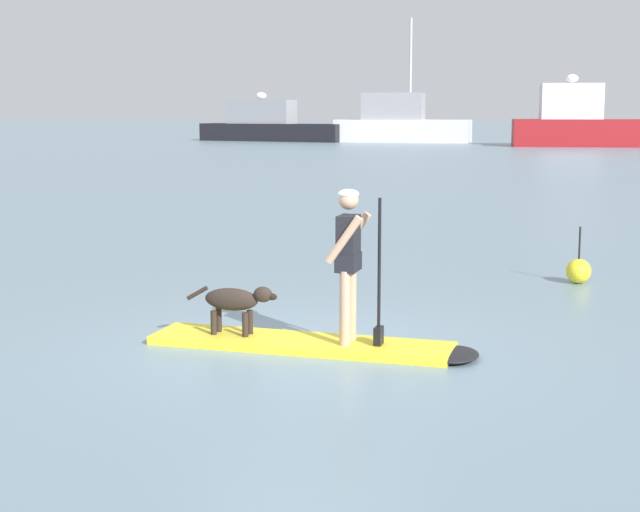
{
  "coord_description": "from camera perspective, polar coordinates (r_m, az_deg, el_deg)",
  "views": [
    {
      "loc": [
        2.5,
        -10.24,
        2.67
      ],
      "look_at": [
        0.0,
        1.0,
        0.9
      ],
      "focal_mm": 53.78,
      "sensor_mm": 36.0,
      "label": 1
    }
  ],
  "objects": [
    {
      "name": "moored_boat_far_port",
      "position": [
        79.02,
        4.8,
        7.85
      ],
      "size": [
        10.95,
        3.72,
        9.89
      ],
      "color": "silver",
      "rests_on": "ground_plane"
    },
    {
      "name": "marker_buoy",
      "position": [
        15.33,
        15.13,
        -0.86
      ],
      "size": [
        0.38,
        0.38,
        0.88
      ],
      "color": "yellow",
      "rests_on": "ground_plane"
    },
    {
      "name": "moored_boat_starboard",
      "position": [
        81.45,
        -3.06,
        7.75
      ],
      "size": [
        13.07,
        5.38,
        4.07
      ],
      "color": "black",
      "rests_on": "ground_plane"
    },
    {
      "name": "ground_plane",
      "position": [
        10.88,
        -1.15,
        -5.47
      ],
      "size": [
        400.0,
        400.0,
        0.0
      ],
      "primitive_type": "plane",
      "color": "slate"
    },
    {
      "name": "paddleboard",
      "position": [
        10.8,
        0.02,
        -5.3
      ],
      "size": [
        3.78,
        1.03,
        0.1
      ],
      "color": "yellow",
      "rests_on": "ground_plane"
    },
    {
      "name": "person_paddler",
      "position": [
        10.5,
        1.78,
        0.07
      ],
      "size": [
        0.62,
        0.5,
        1.71
      ],
      "color": "tan",
      "rests_on": "paddleboard"
    },
    {
      "name": "moored_boat_center",
      "position": [
        71.96,
        15.07,
        7.65
      ],
      "size": [
        9.77,
        4.04,
        5.14
      ],
      "color": "maroon",
      "rests_on": "ground_plane"
    },
    {
      "name": "dog",
      "position": [
        11.03,
        -5.05,
        -2.69
      ],
      "size": [
        1.11,
        0.27,
        0.58
      ],
      "color": "#2D231E",
      "rests_on": "paddleboard"
    }
  ]
}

